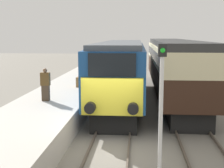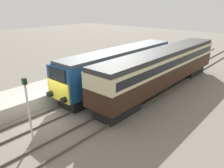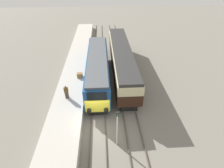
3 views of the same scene
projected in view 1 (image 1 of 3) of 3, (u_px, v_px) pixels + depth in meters
name	position (u px, v px, depth m)	size (l,w,h in m)	color
ground_plane	(109.00, 151.00, 11.42)	(120.00, 120.00, 0.00)	slate
platform_left	(68.00, 95.00, 19.49)	(3.50, 50.00, 1.02)	#B7B2A8
rails_near_track	(118.00, 115.00, 16.33)	(1.51, 60.00, 0.14)	#4C4238
rails_far_track	(184.00, 116.00, 16.05)	(1.50, 60.00, 0.14)	#4C4238
locomotive	(122.00, 68.00, 19.53)	(2.70, 14.98, 3.79)	black
passenger_carriage	(173.00, 62.00, 21.33)	(2.75, 17.77, 3.86)	black
person_on_platform	(45.00, 85.00, 15.13)	(0.44, 0.26, 1.60)	#473828
signal_post	(161.00, 100.00, 8.96)	(0.24, 0.28, 3.96)	silver
luggage_crate	(82.00, 82.00, 19.35)	(0.70, 0.56, 0.60)	olive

